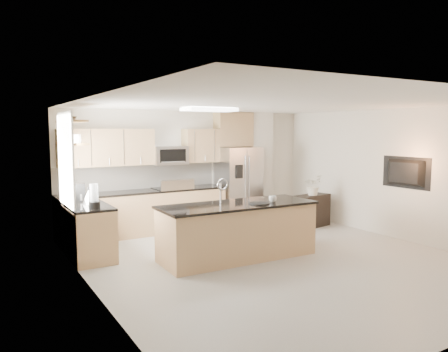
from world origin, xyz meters
TOP-DOWN VIEW (x-y plane):
  - floor at (0.00, 0.00)m, footprint 6.50×6.50m
  - ceiling at (0.00, 0.00)m, footprint 6.00×6.50m
  - wall_back at (0.00, 3.25)m, footprint 6.00×0.02m
  - wall_left at (-3.00, 0.00)m, footprint 0.02×6.50m
  - wall_right at (3.00, 0.00)m, footprint 0.02×6.50m
  - back_counter at (-1.23, 2.93)m, footprint 3.55×0.66m
  - left_counter at (-2.67, 1.85)m, footprint 0.66×1.50m
  - range at (-0.60, 2.92)m, footprint 0.76×0.64m
  - upper_cabinets at (-1.30, 3.09)m, footprint 3.50×0.33m
  - microwave at (-0.60, 3.04)m, footprint 0.76×0.40m
  - refrigerator at (1.06, 2.87)m, footprint 0.92×0.78m
  - partition_column at (1.82, 3.10)m, footprint 0.60×0.30m
  - window at (-2.98, 1.85)m, footprint 0.04×1.15m
  - shelf_lower at (-2.85, 1.95)m, footprint 0.30×1.20m
  - shelf_upper at (-2.85, 1.95)m, footprint 0.30×1.20m
  - ceiling_fixture at (-0.40, 1.60)m, footprint 1.00×0.50m
  - island at (-0.48, 0.46)m, footprint 2.73×1.04m
  - credenza at (2.26, 1.66)m, footprint 0.96×0.55m
  - cup at (0.12, 0.29)m, footprint 0.14×0.14m
  - platter at (-0.18, 0.24)m, footprint 0.41×0.41m
  - blender at (-2.67, 1.26)m, footprint 0.18×0.18m
  - kettle at (-2.62, 1.83)m, footprint 0.23×0.23m
  - coffee_maker at (-2.69, 2.15)m, footprint 0.21×0.24m
  - bowl at (-2.85, 2.19)m, footprint 0.41×0.41m
  - flower_vase at (2.22, 1.60)m, footprint 0.75×0.70m
  - television at (2.91, -0.20)m, footprint 0.14×1.08m

SIDE VIEW (x-z plane):
  - floor at x=0.00m, z-range 0.00..0.00m
  - credenza at x=2.26m, z-range 0.00..0.73m
  - left_counter at x=-2.67m, z-range 0.00..0.92m
  - island at x=-0.48m, z-range -0.21..1.15m
  - back_counter at x=-1.23m, z-range -0.25..1.19m
  - range at x=-0.60m, z-range -0.10..1.04m
  - refrigerator at x=1.06m, z-range 0.00..1.78m
  - platter at x=-0.18m, z-range 0.94..0.96m
  - cup at x=0.12m, z-range 0.94..1.04m
  - kettle at x=-2.62m, z-range 0.90..1.19m
  - flower_vase at x=2.22m, z-range 0.73..1.42m
  - coffee_maker at x=-2.69m, z-range 0.91..1.23m
  - blender at x=-2.67m, z-range 0.89..1.30m
  - wall_back at x=0.00m, z-range 0.00..2.60m
  - wall_left at x=-3.00m, z-range 0.00..2.60m
  - wall_right at x=3.00m, z-range 0.00..2.60m
  - partition_column at x=1.82m, z-range 0.00..2.60m
  - television at x=2.91m, z-range 1.04..1.66m
  - microwave at x=-0.60m, z-range 1.43..1.83m
  - window at x=-2.98m, z-range 0.83..2.47m
  - upper_cabinets at x=-1.30m, z-range 1.45..2.20m
  - shelf_lower at x=-2.85m, z-range 1.93..1.97m
  - shelf_upper at x=-2.85m, z-range 2.30..2.34m
  - bowl at x=-2.85m, z-range 2.34..2.44m
  - ceiling_fixture at x=-0.40m, z-range 2.53..2.59m
  - ceiling at x=0.00m, z-range 2.59..2.61m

